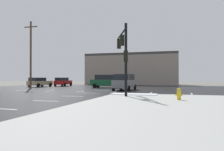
{
  "coord_description": "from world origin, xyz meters",
  "views": [
    {
      "loc": [
        8.8,
        -23.38,
        1.65
      ],
      "look_at": [
        -0.44,
        7.39,
        1.91
      ],
      "focal_mm": 35.81,
      "sensor_mm": 36.0,
      "label": 1
    }
  ],
  "objects_px": {
    "utility_pole_far": "(31,53)",
    "traffic_signal_mast": "(123,50)",
    "sedan_red": "(63,82)",
    "suv_green": "(106,81)",
    "sedan_tan": "(39,82)",
    "suv_grey": "(125,82)",
    "fire_hydrant": "(179,94)"
  },
  "relations": [
    {
      "from": "traffic_signal_mast",
      "to": "utility_pole_far",
      "type": "height_order",
      "value": "utility_pole_far"
    },
    {
      "from": "sedan_red",
      "to": "suv_grey",
      "type": "height_order",
      "value": "suv_grey"
    },
    {
      "from": "sedan_red",
      "to": "suv_green",
      "type": "relative_size",
      "value": 0.94
    },
    {
      "from": "utility_pole_far",
      "to": "traffic_signal_mast",
      "type": "bearing_deg",
      "value": -30.6
    },
    {
      "from": "suv_green",
      "to": "utility_pole_far",
      "type": "relative_size",
      "value": 0.5
    },
    {
      "from": "utility_pole_far",
      "to": "sedan_tan",
      "type": "bearing_deg",
      "value": 108.19
    },
    {
      "from": "traffic_signal_mast",
      "to": "utility_pole_far",
      "type": "bearing_deg",
      "value": 36.86
    },
    {
      "from": "suv_grey",
      "to": "suv_green",
      "type": "xyz_separation_m",
      "value": [
        -4.27,
        5.55,
        0.0
      ]
    },
    {
      "from": "fire_hydrant",
      "to": "suv_green",
      "type": "bearing_deg",
      "value": 121.74
    },
    {
      "from": "fire_hydrant",
      "to": "suv_green",
      "type": "relative_size",
      "value": 0.16
    },
    {
      "from": "sedan_tan",
      "to": "sedan_red",
      "type": "bearing_deg",
      "value": -17.8
    },
    {
      "from": "sedan_tan",
      "to": "suv_grey",
      "type": "xyz_separation_m",
      "value": [
        16.01,
        -4.95,
        0.24
      ]
    },
    {
      "from": "fire_hydrant",
      "to": "utility_pole_far",
      "type": "relative_size",
      "value": 0.08
    },
    {
      "from": "sedan_red",
      "to": "suv_grey",
      "type": "bearing_deg",
      "value": -130.1
    },
    {
      "from": "sedan_red",
      "to": "utility_pole_far",
      "type": "xyz_separation_m",
      "value": [
        -0.57,
        -8.69,
        4.38
      ]
    },
    {
      "from": "sedan_tan",
      "to": "sedan_red",
      "type": "distance_m",
      "value": 4.89
    },
    {
      "from": "traffic_signal_mast",
      "to": "suv_grey",
      "type": "bearing_deg",
      "value": -9.71
    },
    {
      "from": "traffic_signal_mast",
      "to": "suv_green",
      "type": "distance_m",
      "value": 16.27
    },
    {
      "from": "fire_hydrant",
      "to": "sedan_red",
      "type": "bearing_deg",
      "value": 133.9
    },
    {
      "from": "sedan_tan",
      "to": "suv_green",
      "type": "xyz_separation_m",
      "value": [
        11.75,
        0.6,
        0.24
      ]
    },
    {
      "from": "sedan_tan",
      "to": "suv_grey",
      "type": "relative_size",
      "value": 0.95
    },
    {
      "from": "fire_hydrant",
      "to": "suv_grey",
      "type": "distance_m",
      "value": 13.79
    },
    {
      "from": "traffic_signal_mast",
      "to": "suv_green",
      "type": "xyz_separation_m",
      "value": [
        -6.35,
        14.68,
        -2.95
      ]
    },
    {
      "from": "sedan_red",
      "to": "suv_green",
      "type": "height_order",
      "value": "suv_green"
    },
    {
      "from": "fire_hydrant",
      "to": "suv_grey",
      "type": "bearing_deg",
      "value": 118.79
    },
    {
      "from": "sedan_tan",
      "to": "utility_pole_far",
      "type": "xyz_separation_m",
      "value": [
        1.38,
        -4.2,
        4.38
      ]
    },
    {
      "from": "traffic_signal_mast",
      "to": "utility_pole_far",
      "type": "relative_size",
      "value": 0.58
    },
    {
      "from": "sedan_tan",
      "to": "suv_grey",
      "type": "height_order",
      "value": "suv_grey"
    },
    {
      "from": "suv_grey",
      "to": "suv_green",
      "type": "distance_m",
      "value": 7.0
    },
    {
      "from": "sedan_red",
      "to": "fire_hydrant",
      "type": "bearing_deg",
      "value": -142.34
    },
    {
      "from": "sedan_red",
      "to": "utility_pole_far",
      "type": "distance_m",
      "value": 9.74
    },
    {
      "from": "traffic_signal_mast",
      "to": "fire_hydrant",
      "type": "height_order",
      "value": "traffic_signal_mast"
    }
  ]
}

